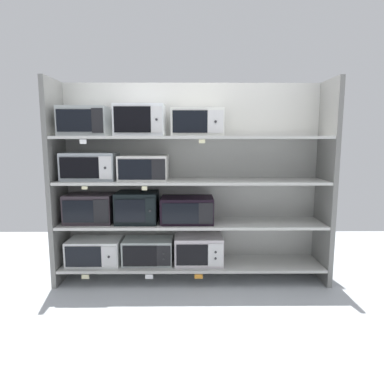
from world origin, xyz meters
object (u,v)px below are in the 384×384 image
Objects in this scene: microwave_0 at (95,251)px; microwave_7 at (144,168)px; microwave_4 at (137,207)px; microwave_8 at (85,122)px; microwave_1 at (148,251)px; microwave_5 at (187,210)px; microwave_6 at (90,166)px; microwave_10 at (197,122)px; microwave_2 at (199,249)px; microwave_3 at (90,208)px; microwave_9 at (140,120)px.

microwave_7 is at bearing 0.01° from microwave_0.
microwave_8 reaches higher than microwave_4.
microwave_1 is 0.64m from microwave_5.
microwave_6 is 1.23m from microwave_10.
microwave_2 is 1.27m from microwave_3.
microwave_0 is at bearing -179.99° from microwave_5.
microwave_2 is at bearing 0.00° from microwave_8.
microwave_0 is 0.94m from microwave_6.
microwave_0 is 1.80m from microwave_10.
microwave_9 reaches higher than microwave_0.
microwave_3 is 1.48m from microwave_10.
microwave_8 is at bearing 179.99° from microwave_5.
microwave_5 is at bearing 0.01° from microwave_9.
microwave_7 is at bearing -0.20° from microwave_4.
microwave_1 is at bearing -0.04° from microwave_8.
microwave_2 is 1.38m from microwave_10.
microwave_9 reaches higher than microwave_6.
microwave_8 is (-0.63, 0.00, 1.41)m from microwave_1.
microwave_1 is 0.79m from microwave_3.
microwave_6 is at bearing 179.97° from microwave_9.
microwave_8 is at bearing 179.48° from microwave_3.
microwave_10 is (1.17, -0.00, -0.01)m from microwave_8.
microwave_8 is (-0.60, 0.00, 0.48)m from microwave_7.
microwave_4 is at bearing 179.62° from microwave_9.
microwave_3 is (-0.62, 0.00, 0.48)m from microwave_1.
microwave_10 is at bearing -179.42° from microwave_2.
microwave_0 is at bearing -2.02° from microwave_6.
microwave_5 is at bearing 0.01° from microwave_0.
microwave_0 is 1.52m from microwave_9.
microwave_10 reaches higher than microwave_3.
microwave_4 is (0.48, 0.00, 0.49)m from microwave_0.
microwave_6 reaches higher than microwave_4.
microwave_5 reaches higher than microwave_0.
microwave_5 is (1.02, 0.00, 0.47)m from microwave_0.
microwave_7 is (0.08, -0.00, 0.43)m from microwave_4.
microwave_4 is at bearing 0.04° from microwave_0.
microwave_6 is 1.03× the size of microwave_10.
microwave_4 is 0.44m from microwave_7.
microwave_7 is (-0.03, 0.00, 0.92)m from microwave_1.
microwave_3 is 0.93× the size of microwave_10.
microwave_3 reaches higher than microwave_5.
microwave_4 is at bearing 179.77° from microwave_1.
microwave_0 is 1.06× the size of microwave_1.
microwave_4 is 0.78× the size of microwave_5.
microwave_6 is 1.09× the size of microwave_9.
microwave_6 is at bearing 179.99° from microwave_5.
microwave_2 is 1.53m from microwave_9.
microwave_10 is at bearing -0.02° from microwave_4.
microwave_6 is at bearing 179.97° from microwave_1.
microwave_1 is 1.54m from microwave_8.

